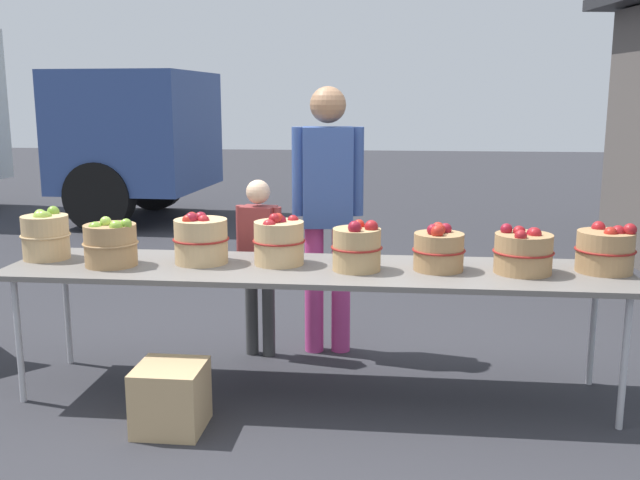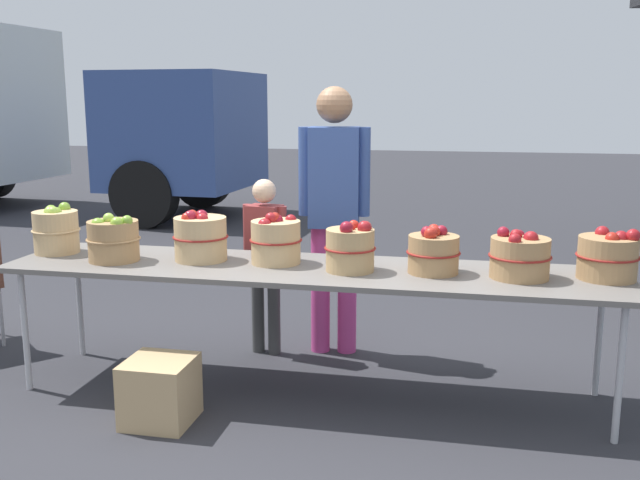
{
  "view_description": "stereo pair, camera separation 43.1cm",
  "coord_description": "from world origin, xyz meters",
  "px_view_note": "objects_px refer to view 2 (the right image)",
  "views": [
    {
      "loc": [
        0.45,
        -3.91,
        1.69
      ],
      "look_at": [
        0.0,
        0.3,
        0.85
      ],
      "focal_mm": 40.17,
      "sensor_mm": 36.0,
      "label": 1
    },
    {
      "loc": [
        0.87,
        -3.84,
        1.69
      ],
      "look_at": [
        0.0,
        0.3,
        0.85
      ],
      "focal_mm": 40.17,
      "sensor_mm": 36.0,
      "label": 2
    }
  ],
  "objects_px": {
    "apple_basket_red_4": "(520,256)",
    "produce_crate": "(160,391)",
    "market_table": "(309,273)",
    "apple_basket_red_0": "(200,237)",
    "child_customer": "(265,252)",
    "apple_basket_green_0": "(56,230)",
    "apple_basket_green_1": "(113,240)",
    "vendor_adult": "(334,200)",
    "apple_basket_red_2": "(351,248)",
    "apple_basket_red_5": "(608,256)",
    "apple_basket_red_1": "(276,240)",
    "apple_basket_red_3": "(433,252)"
  },
  "relations": [
    {
      "from": "apple_basket_red_1",
      "to": "apple_basket_red_2",
      "type": "height_order",
      "value": "apple_basket_red_1"
    },
    {
      "from": "apple_basket_green_0",
      "to": "apple_basket_red_2",
      "type": "bearing_deg",
      "value": -2.9
    },
    {
      "from": "apple_basket_red_0",
      "to": "market_table",
      "type": "bearing_deg",
      "value": -4.36
    },
    {
      "from": "market_table",
      "to": "child_customer",
      "type": "xyz_separation_m",
      "value": [
        -0.43,
        0.59,
        -0.03
      ]
    },
    {
      "from": "market_table",
      "to": "vendor_adult",
      "type": "relative_size",
      "value": 1.98
    },
    {
      "from": "market_table",
      "to": "apple_basket_red_2",
      "type": "distance_m",
      "value": 0.29
    },
    {
      "from": "market_table",
      "to": "apple_basket_red_1",
      "type": "distance_m",
      "value": 0.28
    },
    {
      "from": "apple_basket_red_2",
      "to": "apple_basket_red_4",
      "type": "height_order",
      "value": "apple_basket_red_2"
    },
    {
      "from": "apple_basket_red_4",
      "to": "produce_crate",
      "type": "xyz_separation_m",
      "value": [
        -1.83,
        -0.54,
        -0.7
      ]
    },
    {
      "from": "apple_basket_green_1",
      "to": "apple_basket_red_0",
      "type": "bearing_deg",
      "value": 13.93
    },
    {
      "from": "apple_basket_red_4",
      "to": "child_customer",
      "type": "distance_m",
      "value": 1.7
    },
    {
      "from": "apple_basket_red_5",
      "to": "produce_crate",
      "type": "height_order",
      "value": "apple_basket_red_5"
    },
    {
      "from": "apple_basket_red_3",
      "to": "apple_basket_red_4",
      "type": "xyz_separation_m",
      "value": [
        0.46,
        -0.02,
        0.0
      ]
    },
    {
      "from": "child_customer",
      "to": "apple_basket_green_0",
      "type": "bearing_deg",
      "value": 34.06
    },
    {
      "from": "apple_basket_green_1",
      "to": "market_table",
      "type": "bearing_deg",
      "value": 3.51
    },
    {
      "from": "apple_basket_green_1",
      "to": "apple_basket_red_5",
      "type": "height_order",
      "value": "apple_basket_green_1"
    },
    {
      "from": "apple_basket_red_0",
      "to": "vendor_adult",
      "type": "xyz_separation_m",
      "value": [
        0.67,
        0.67,
        0.15
      ]
    },
    {
      "from": "apple_basket_red_3",
      "to": "child_customer",
      "type": "relative_size",
      "value": 0.25
    },
    {
      "from": "apple_basket_green_1",
      "to": "apple_basket_red_3",
      "type": "bearing_deg",
      "value": 2.71
    },
    {
      "from": "apple_basket_green_0",
      "to": "apple_basket_red_3",
      "type": "xyz_separation_m",
      "value": [
        2.31,
        -0.05,
        -0.03
      ]
    },
    {
      "from": "market_table",
      "to": "apple_basket_red_3",
      "type": "xyz_separation_m",
      "value": [
        0.69,
        0.02,
        0.15
      ]
    },
    {
      "from": "apple_basket_green_0",
      "to": "apple_basket_red_4",
      "type": "distance_m",
      "value": 2.76
    },
    {
      "from": "apple_basket_red_4",
      "to": "market_table",
      "type": "bearing_deg",
      "value": 179.97
    },
    {
      "from": "produce_crate",
      "to": "child_customer",
      "type": "bearing_deg",
      "value": 77.39
    },
    {
      "from": "apple_basket_green_0",
      "to": "vendor_adult",
      "type": "relative_size",
      "value": 0.17
    },
    {
      "from": "apple_basket_red_5",
      "to": "vendor_adult",
      "type": "distance_m",
      "value": 1.73
    },
    {
      "from": "apple_basket_red_1",
      "to": "apple_basket_red_3",
      "type": "distance_m",
      "value": 0.91
    },
    {
      "from": "vendor_adult",
      "to": "apple_basket_red_1",
      "type": "bearing_deg",
      "value": 64.94
    },
    {
      "from": "market_table",
      "to": "apple_basket_red_5",
      "type": "xyz_separation_m",
      "value": [
        1.6,
        0.07,
        0.15
      ]
    },
    {
      "from": "child_customer",
      "to": "market_table",
      "type": "bearing_deg",
      "value": 136.04
    },
    {
      "from": "apple_basket_green_0",
      "to": "child_customer",
      "type": "distance_m",
      "value": 1.31
    },
    {
      "from": "apple_basket_green_1",
      "to": "apple_basket_red_0",
      "type": "distance_m",
      "value": 0.51
    },
    {
      "from": "apple_basket_red_1",
      "to": "apple_basket_red_3",
      "type": "relative_size",
      "value": 1.03
    },
    {
      "from": "apple_basket_red_1",
      "to": "vendor_adult",
      "type": "relative_size",
      "value": 0.17
    },
    {
      "from": "apple_basket_green_0",
      "to": "produce_crate",
      "type": "bearing_deg",
      "value": -33.16
    },
    {
      "from": "apple_basket_red_2",
      "to": "apple_basket_red_5",
      "type": "xyz_separation_m",
      "value": [
        1.36,
        0.1,
        -0.01
      ]
    },
    {
      "from": "apple_basket_green_0",
      "to": "apple_basket_red_5",
      "type": "xyz_separation_m",
      "value": [
        3.21,
        0.01,
        -0.02
      ]
    },
    {
      "from": "apple_basket_red_2",
      "to": "vendor_adult",
      "type": "xyz_separation_m",
      "value": [
        -0.24,
        0.75,
        0.16
      ]
    },
    {
      "from": "market_table",
      "to": "apple_basket_red_0",
      "type": "height_order",
      "value": "apple_basket_red_0"
    },
    {
      "from": "apple_basket_red_1",
      "to": "vendor_adult",
      "type": "distance_m",
      "value": 0.7
    },
    {
      "from": "apple_basket_green_0",
      "to": "apple_basket_red_4",
      "type": "xyz_separation_m",
      "value": [
        2.76,
        -0.06,
        -0.03
      ]
    },
    {
      "from": "apple_basket_red_1",
      "to": "apple_basket_red_3",
      "type": "height_order",
      "value": "apple_basket_red_1"
    },
    {
      "from": "market_table",
      "to": "child_customer",
      "type": "distance_m",
      "value": 0.73
    },
    {
      "from": "apple_basket_green_0",
      "to": "apple_basket_red_0",
      "type": "xyz_separation_m",
      "value": [
        0.95,
        -0.01,
        -0.01
      ]
    },
    {
      "from": "vendor_adult",
      "to": "produce_crate",
      "type": "relative_size",
      "value": 5.13
    },
    {
      "from": "market_table",
      "to": "vendor_adult",
      "type": "xyz_separation_m",
      "value": [
        0.01,
        0.72,
        0.32
      ]
    },
    {
      "from": "apple_basket_green_0",
      "to": "apple_basket_green_1",
      "type": "xyz_separation_m",
      "value": [
        0.45,
        -0.13,
        -0.02
      ]
    },
    {
      "from": "apple_basket_red_4",
      "to": "apple_basket_green_0",
      "type": "bearing_deg",
      "value": 178.69
    },
    {
      "from": "market_table",
      "to": "apple_basket_red_0",
      "type": "bearing_deg",
      "value": 175.64
    },
    {
      "from": "apple_basket_red_5",
      "to": "produce_crate",
      "type": "bearing_deg",
      "value": -164.93
    }
  ]
}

